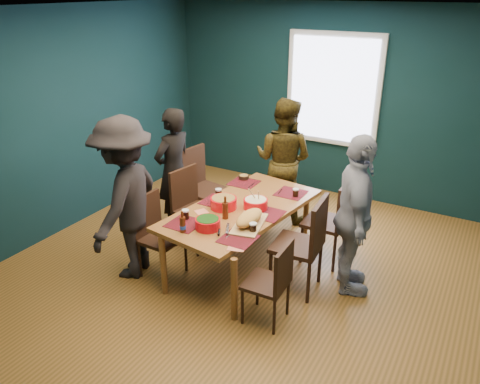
% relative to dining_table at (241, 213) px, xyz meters
% --- Properties ---
extents(room, '(5.01, 5.01, 2.71)m').
position_rel_dining_table_xyz_m(room, '(0.10, 0.21, 0.73)').
color(room, '#945F2B').
rests_on(room, ground).
extents(dining_table, '(1.17, 1.97, 0.71)m').
position_rel_dining_table_xyz_m(dining_table, '(0.00, 0.00, 0.00)').
color(dining_table, '#9E662F').
rests_on(dining_table, floor).
extents(chair_left_far, '(0.53, 0.53, 1.02)m').
position_rel_dining_table_xyz_m(chair_left_far, '(-0.98, 0.61, -0.05)').
color(chair_left_far, black).
rests_on(chair_left_far, floor).
extents(chair_left_mid, '(0.49, 0.49, 0.94)m').
position_rel_dining_table_xyz_m(chair_left_mid, '(-0.76, 0.12, -0.09)').
color(chair_left_mid, black).
rests_on(chair_left_mid, floor).
extents(chair_left_near, '(0.42, 0.42, 0.90)m').
position_rel_dining_table_xyz_m(chair_left_near, '(-0.73, -0.58, -0.12)').
color(chair_left_near, black).
rests_on(chair_left_near, floor).
extents(chair_right_far, '(0.45, 0.45, 0.98)m').
position_rel_dining_table_xyz_m(chair_right_far, '(0.85, 0.56, -0.07)').
color(chair_right_far, black).
rests_on(chair_right_far, floor).
extents(chair_right_mid, '(0.50, 0.50, 1.03)m').
position_rel_dining_table_xyz_m(chair_right_mid, '(0.80, -0.10, -0.04)').
color(chair_right_mid, black).
rests_on(chair_right_mid, floor).
extents(chair_right_near, '(0.39, 0.39, 0.82)m').
position_rel_dining_table_xyz_m(chair_right_near, '(0.74, -0.71, -0.16)').
color(chair_right_near, black).
rests_on(chair_right_near, floor).
extents(person_far_left, '(0.46, 0.63, 1.58)m').
position_rel_dining_table_xyz_m(person_far_left, '(-1.15, 0.34, 0.15)').
color(person_far_left, black).
rests_on(person_far_left, floor).
extents(person_back, '(0.80, 0.63, 1.62)m').
position_rel_dining_table_xyz_m(person_back, '(-0.13, 1.32, 0.17)').
color(person_back, black).
rests_on(person_back, floor).
extents(person_right, '(0.75, 1.05, 1.65)m').
position_rel_dining_table_xyz_m(person_right, '(1.18, 0.15, 0.19)').
color(person_right, white).
rests_on(person_right, floor).
extents(person_near_left, '(0.90, 1.25, 1.74)m').
position_rel_dining_table_xyz_m(person_near_left, '(-0.97, -0.71, 0.23)').
color(person_near_left, black).
rests_on(person_near_left, floor).
extents(bowl_salad, '(0.28, 0.28, 0.12)m').
position_rel_dining_table_xyz_m(bowl_salad, '(-0.16, -0.10, 0.13)').
color(bowl_salad, red).
rests_on(bowl_salad, dining_table).
extents(bowl_dumpling, '(0.26, 0.26, 0.24)m').
position_rel_dining_table_xyz_m(bowl_dumpling, '(0.14, 0.06, 0.12)').
color(bowl_dumpling, red).
rests_on(bowl_dumpling, dining_table).
extents(bowl_herbs, '(0.25, 0.25, 0.11)m').
position_rel_dining_table_xyz_m(bowl_herbs, '(-0.06, -0.57, 0.12)').
color(bowl_herbs, red).
rests_on(bowl_herbs, dining_table).
extents(cutting_board, '(0.37, 0.66, 0.14)m').
position_rel_dining_table_xyz_m(cutting_board, '(0.26, -0.31, 0.13)').
color(cutting_board, tan).
rests_on(cutting_board, dining_table).
extents(small_bowl, '(0.13, 0.13, 0.05)m').
position_rel_dining_table_xyz_m(small_bowl, '(-0.37, 0.71, 0.10)').
color(small_bowl, black).
rests_on(small_bowl, dining_table).
extents(beer_bottle_a, '(0.06, 0.06, 0.22)m').
position_rel_dining_table_xyz_m(beer_bottle_a, '(-0.22, -0.75, 0.15)').
color(beer_bottle_a, '#441B0C').
rests_on(beer_bottle_a, dining_table).
extents(beer_bottle_b, '(0.06, 0.06, 0.24)m').
position_rel_dining_table_xyz_m(beer_bottle_b, '(-0.02, -0.30, 0.16)').
color(beer_bottle_b, '#441B0C').
rests_on(beer_bottle_b, dining_table).
extents(cola_glass_a, '(0.07, 0.07, 0.10)m').
position_rel_dining_table_xyz_m(cola_glass_a, '(-0.36, -0.51, 0.12)').
color(cola_glass_a, black).
rests_on(cola_glass_a, dining_table).
extents(cola_glass_b, '(0.07, 0.07, 0.10)m').
position_rel_dining_table_xyz_m(cola_glass_b, '(0.37, -0.42, 0.12)').
color(cola_glass_b, black).
rests_on(cola_glass_b, dining_table).
extents(cola_glass_c, '(0.07, 0.07, 0.10)m').
position_rel_dining_table_xyz_m(cola_glass_c, '(0.39, 0.55, 0.12)').
color(cola_glass_c, black).
rests_on(cola_glass_c, dining_table).
extents(cola_glass_d, '(0.07, 0.07, 0.10)m').
position_rel_dining_table_xyz_m(cola_glass_d, '(-0.35, 0.10, 0.12)').
color(cola_glass_d, black).
rests_on(cola_glass_d, dining_table).
extents(napkin_a, '(0.17, 0.17, 0.00)m').
position_rel_dining_table_xyz_m(napkin_a, '(0.38, 0.05, 0.07)').
color(napkin_a, '#E97F62').
rests_on(napkin_a, dining_table).
extents(napkin_b, '(0.17, 0.17, 0.00)m').
position_rel_dining_table_xyz_m(napkin_b, '(-0.31, -0.30, 0.07)').
color(napkin_b, '#E97F62').
rests_on(napkin_b, dining_table).
extents(napkin_c, '(0.20, 0.20, 0.00)m').
position_rel_dining_table_xyz_m(napkin_c, '(0.37, -0.74, 0.07)').
color(napkin_c, '#E97F62').
rests_on(napkin_c, dining_table).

